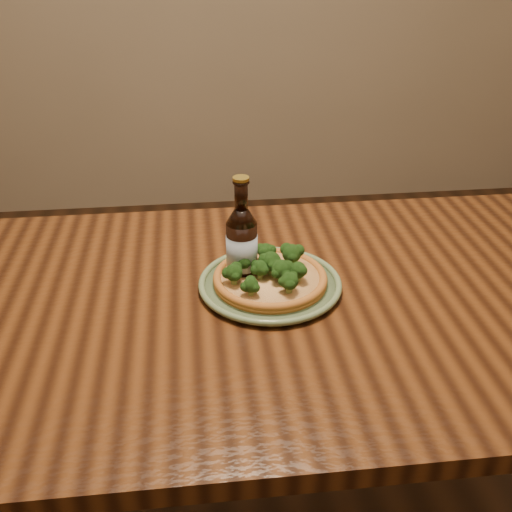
{
  "coord_description": "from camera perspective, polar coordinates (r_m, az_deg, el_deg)",
  "views": [
    {
      "loc": [
        -0.1,
        -0.92,
        1.43
      ],
      "look_at": [
        0.03,
        0.16,
        0.82
      ],
      "focal_mm": 42.0,
      "sensor_mm": 36.0,
      "label": 1
    }
  ],
  "objects": [
    {
      "name": "table",
      "position": [
        1.28,
        -0.87,
        -7.63
      ],
      "size": [
        1.6,
        0.9,
        0.75
      ],
      "color": "#4D2710",
      "rests_on": "ground"
    },
    {
      "name": "beer_bottle",
      "position": [
        1.24,
        -1.36,
        1.06
      ],
      "size": [
        0.07,
        0.07,
        0.24
      ],
      "rotation": [
        0.0,
        0.0,
        -0.34
      ],
      "color": "black",
      "rests_on": "table"
    },
    {
      "name": "pizza",
      "position": [
        1.25,
        1.34,
        -1.9
      ],
      "size": [
        0.24,
        0.24,
        0.07
      ],
      "rotation": [
        0.0,
        0.0,
        -0.24
      ],
      "color": "#B06927",
      "rests_on": "plate"
    },
    {
      "name": "plate",
      "position": [
        1.26,
        1.35,
        -2.66
      ],
      "size": [
        0.3,
        0.3,
        0.02
      ],
      "rotation": [
        0.0,
        0.0,
        0.43
      ],
      "color": "#677E57",
      "rests_on": "table"
    }
  ]
}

